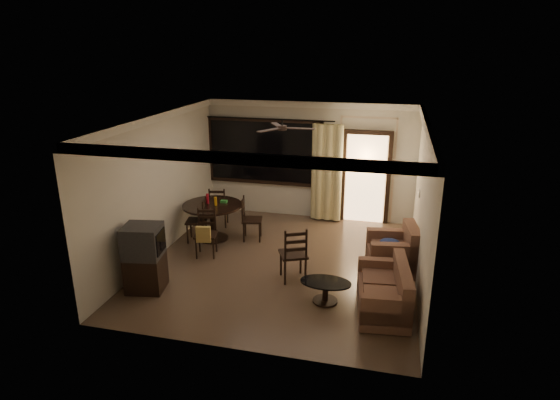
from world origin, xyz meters
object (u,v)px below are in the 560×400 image
(dining_chair_east, at_px, (252,227))
(armchair, at_px, (395,253))
(dining_chair_south, at_px, (206,241))
(sofa, at_px, (386,293))
(dining_chair_north, at_px, (219,214))
(dining_table, at_px, (213,212))
(tv_cabinet, at_px, (145,258))
(coffee_table, at_px, (325,288))
(side_chair, at_px, (293,264))
(dining_chair_west, at_px, (198,228))

(dining_chair_east, relative_size, armchair, 0.95)
(dining_chair_south, height_order, sofa, dining_chair_south)
(armchair, bearing_deg, dining_chair_north, 151.84)
(dining_table, relative_size, dining_chair_east, 1.34)
(armchair, bearing_deg, tv_cabinet, -166.42)
(dining_chair_east, height_order, coffee_table, dining_chair_east)
(dining_chair_east, distance_m, side_chair, 2.02)
(tv_cabinet, xyz_separation_m, side_chair, (2.39, 0.95, -0.28))
(dining_table, bearing_deg, coffee_table, -36.34)
(dining_chair_east, bearing_deg, dining_chair_north, 46.76)
(dining_table, height_order, dining_chair_south, dining_table)
(dining_chair_south, relative_size, side_chair, 0.92)
(dining_table, xyz_separation_m, coffee_table, (2.76, -2.03, -0.38))
(dining_table, height_order, sofa, dining_table)
(dining_chair_south, height_order, armchair, dining_chair_south)
(sofa, relative_size, armchair, 1.49)
(armchair, relative_size, side_chair, 0.97)
(dining_chair_south, bearing_deg, tv_cabinet, -119.75)
(sofa, distance_m, armchair, 1.45)
(dining_chair_east, distance_m, coffee_table, 2.94)
(dining_chair_west, xyz_separation_m, dining_chair_south, (0.47, -0.66, 0.02))
(tv_cabinet, bearing_deg, side_chair, 11.66)
(dining_table, bearing_deg, dining_chair_north, 102.14)
(dining_chair_north, bearing_deg, dining_table, 90.10)
(armchair, bearing_deg, sofa, -103.46)
(dining_chair_north, bearing_deg, coffee_table, 124.24)
(dining_chair_west, xyz_separation_m, coffee_table, (3.06, -1.86, -0.04))
(dining_chair_east, xyz_separation_m, dining_chair_north, (-0.98, 0.59, 0.00))
(dining_chair_east, distance_m, dining_chair_south, 1.20)
(dining_chair_west, bearing_deg, side_chair, 50.66)
(dining_chair_west, distance_m, dining_chair_north, 0.95)
(tv_cabinet, height_order, armchair, tv_cabinet)
(side_chair, bearing_deg, dining_chair_south, -41.44)
(dining_chair_south, distance_m, sofa, 3.76)
(dining_table, distance_m, tv_cabinet, 2.37)
(dining_chair_east, height_order, dining_chair_north, same)
(dining_table, relative_size, sofa, 0.85)
(dining_table, relative_size, dining_chair_south, 1.34)
(dining_chair_west, height_order, side_chair, side_chair)
(dining_chair_north, bearing_deg, side_chair, 123.97)
(armchair, bearing_deg, dining_chair_west, 164.81)
(tv_cabinet, relative_size, coffee_table, 1.40)
(dining_chair_east, relative_size, dining_chair_south, 1.00)
(armchair, bearing_deg, dining_chair_east, 156.29)
(dining_chair_west, xyz_separation_m, dining_chair_east, (1.11, 0.35, 0.00))
(dining_chair_north, xyz_separation_m, coffee_table, (2.93, -2.80, -0.04))
(dining_chair_north, relative_size, sofa, 0.63)
(dining_chair_south, xyz_separation_m, sofa, (3.56, -1.22, -0.00))
(side_chair, bearing_deg, sofa, 133.38)
(dining_chair_north, distance_m, tv_cabinet, 3.14)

